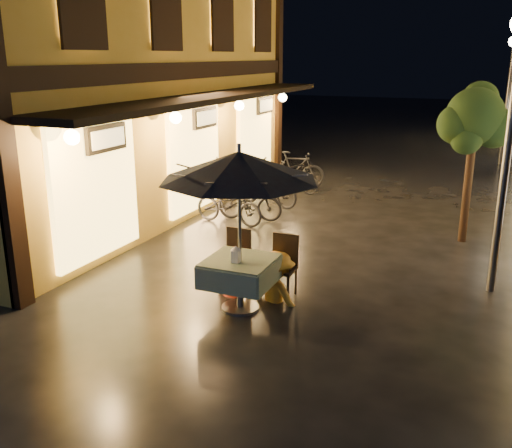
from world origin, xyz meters
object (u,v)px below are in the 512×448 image
at_px(person_yellow, 277,253).
at_px(table_lantern, 236,253).
at_px(person_orange, 235,248).
at_px(patio_umbrella, 239,166).
at_px(bicycle_0, 229,205).
at_px(cafe_table, 240,272).

bearing_deg(person_yellow, table_lantern, 80.07).
distance_m(person_orange, person_yellow, 0.71).
xyz_separation_m(patio_umbrella, table_lantern, (-0.00, -0.14, -1.23)).
xyz_separation_m(table_lantern, bicycle_0, (-2.08, 4.10, -0.48)).
height_order(cafe_table, patio_umbrella, patio_umbrella).
bearing_deg(patio_umbrella, table_lantern, -90.00).
height_order(cafe_table, bicycle_0, bicycle_0).
xyz_separation_m(cafe_table, patio_umbrella, (0.00, 0.00, 1.56)).
distance_m(cafe_table, bicycle_0, 4.48).
distance_m(cafe_table, person_yellow, 0.68).
distance_m(table_lantern, person_orange, 0.79).
xyz_separation_m(person_orange, person_yellow, (0.71, -0.01, 0.02)).
relative_size(cafe_table, person_orange, 0.68).
distance_m(table_lantern, person_yellow, 0.79).
relative_size(cafe_table, patio_umbrella, 0.40).
xyz_separation_m(patio_umbrella, bicycle_0, (-2.08, 3.97, -1.71)).
height_order(patio_umbrella, person_orange, patio_umbrella).
bearing_deg(person_yellow, patio_umbrella, 74.32).
bearing_deg(table_lantern, bicycle_0, 116.83).
relative_size(person_orange, person_yellow, 0.98).
distance_m(patio_umbrella, person_orange, 1.56).
relative_size(patio_umbrella, table_lantern, 9.84).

